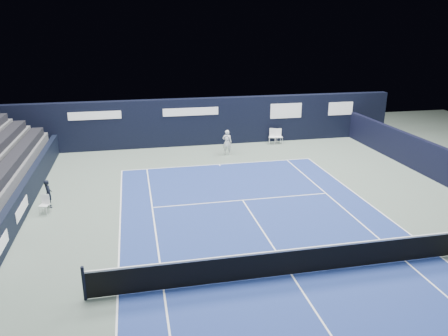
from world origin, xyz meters
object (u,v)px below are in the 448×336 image
at_px(folding_chair_back_b, 279,135).
at_px(tennis_net, 292,261).
at_px(line_judge_chair, 45,203).
at_px(tennis_player, 227,142).
at_px(folding_chair_back_a, 273,134).

distance_m(folding_chair_back_b, tennis_net, 16.40).
xyz_separation_m(line_judge_chair, tennis_net, (8.61, -6.80, 0.04)).
bearing_deg(folding_chair_back_b, tennis_net, -105.43).
distance_m(folding_chair_back_b, line_judge_chair, 16.12).
bearing_deg(folding_chair_back_b, line_judge_chair, -144.85).
xyz_separation_m(line_judge_chair, tennis_player, (9.50, 7.00, 0.31)).
bearing_deg(tennis_player, line_judge_chair, -143.61).
distance_m(folding_chair_back_a, tennis_net, 16.34).
bearing_deg(folding_chair_back_a, line_judge_chair, -122.66).
relative_size(folding_chair_back_b, line_judge_chair, 1.20).
relative_size(tennis_net, tennis_player, 8.30).
bearing_deg(folding_chair_back_a, tennis_net, -82.81).
bearing_deg(tennis_player, folding_chair_back_a, 28.32).
relative_size(folding_chair_back_b, tennis_player, 0.64).
distance_m(folding_chair_back_a, tennis_player, 4.06).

